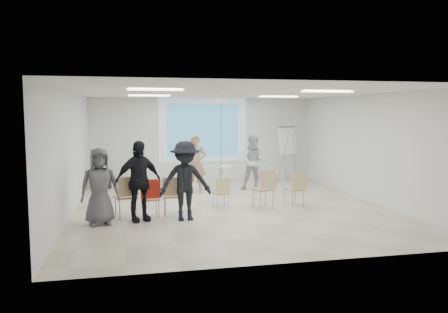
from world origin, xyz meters
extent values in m
cube|color=beige|center=(0.00, 0.00, -0.05)|extent=(8.00, 9.00, 0.10)
cube|color=white|center=(0.00, 0.00, 3.05)|extent=(8.00, 9.00, 0.10)
cube|color=silver|center=(0.00, 4.55, 1.50)|extent=(8.00, 0.10, 3.00)
cube|color=silver|center=(-4.05, 0.00, 1.50)|extent=(0.10, 9.00, 3.00)
cube|color=silver|center=(4.05, 0.00, 1.50)|extent=(0.10, 9.00, 3.00)
cube|color=silver|center=(0.00, 4.49, 1.85)|extent=(3.20, 0.01, 2.30)
cube|color=teal|center=(0.00, 4.47, 1.85)|extent=(2.60, 0.01, 1.90)
cylinder|color=white|center=(0.24, 2.40, 0.03)|extent=(0.54, 0.54, 0.05)
cylinder|color=white|center=(0.24, 2.40, 0.38)|extent=(0.15, 0.15, 0.71)
cylinder|color=silver|center=(0.24, 2.40, 0.76)|extent=(0.74, 0.74, 0.04)
cube|color=white|center=(0.30, 2.38, 0.79)|extent=(0.26, 0.22, 0.01)
cube|color=#448ECC|center=(0.15, 2.46, 0.80)|extent=(0.18, 0.24, 0.02)
imported|color=tan|center=(-0.62, 2.13, 1.02)|extent=(0.85, 0.67, 2.05)
imported|color=silver|center=(1.30, 2.27, 1.00)|extent=(1.09, 0.94, 2.00)
cube|color=white|center=(-0.44, 2.38, 1.35)|extent=(0.07, 0.14, 0.04)
cube|color=white|center=(1.12, 2.52, 1.35)|extent=(0.06, 0.13, 0.04)
cube|color=tan|center=(-2.70, -0.75, 0.50)|extent=(0.58, 0.58, 0.04)
cube|color=tan|center=(-2.64, -0.96, 0.78)|extent=(0.48, 0.23, 0.45)
cylinder|color=gray|center=(-2.83, -0.98, 0.25)|extent=(0.03, 0.03, 0.49)
cylinder|color=#92949A|center=(-2.47, -0.88, 0.25)|extent=(0.03, 0.03, 0.49)
cylinder|color=gray|center=(-2.94, -0.62, 0.25)|extent=(0.03, 0.03, 0.49)
cylinder|color=gray|center=(-2.57, -0.51, 0.25)|extent=(0.03, 0.03, 0.49)
cube|color=tan|center=(-2.12, -0.81, 0.44)|extent=(0.46, 0.46, 0.04)
cube|color=tan|center=(-2.10, -1.00, 0.68)|extent=(0.42, 0.13, 0.39)
cylinder|color=gray|center=(-2.27, -0.99, 0.21)|extent=(0.02, 0.02, 0.43)
cylinder|color=#93969B|center=(-1.94, -0.95, 0.21)|extent=(0.02, 0.02, 0.43)
cylinder|color=gray|center=(-2.31, -0.67, 0.21)|extent=(0.02, 0.02, 0.43)
cylinder|color=gray|center=(-1.98, -0.62, 0.21)|extent=(0.02, 0.02, 0.43)
cube|color=tan|center=(-1.59, -0.72, 0.48)|extent=(0.51, 0.51, 0.04)
cube|color=tan|center=(-1.63, -0.93, 0.74)|extent=(0.45, 0.16, 0.42)
cylinder|color=gray|center=(-1.80, -0.87, 0.23)|extent=(0.03, 0.03, 0.47)
cylinder|color=gray|center=(-1.45, -0.93, 0.23)|extent=(0.03, 0.03, 0.47)
cylinder|color=gray|center=(-1.74, -0.51, 0.23)|extent=(0.03, 0.03, 0.47)
cylinder|color=gray|center=(-1.39, -0.57, 0.23)|extent=(0.03, 0.03, 0.47)
cube|color=tan|center=(-0.29, -0.20, 0.41)|extent=(0.43, 0.43, 0.04)
cube|color=tan|center=(-0.27, -0.38, 0.63)|extent=(0.39, 0.13, 0.36)
cylinder|color=#969A9E|center=(-0.43, -0.37, 0.20)|extent=(0.02, 0.02, 0.40)
cylinder|color=gray|center=(-0.12, -0.33, 0.20)|extent=(0.02, 0.02, 0.40)
cylinder|color=gray|center=(-0.47, -0.07, 0.20)|extent=(0.02, 0.02, 0.40)
cylinder|color=gray|center=(-0.16, -0.03, 0.20)|extent=(0.02, 0.02, 0.40)
cube|color=tan|center=(0.78, -0.41, 0.50)|extent=(0.57, 0.57, 0.04)
cube|color=tan|center=(0.84, -0.63, 0.78)|extent=(0.48, 0.20, 0.45)
cylinder|color=#919398|center=(0.65, -0.64, 0.25)|extent=(0.03, 0.03, 0.49)
cylinder|color=gray|center=(1.01, -0.55, 0.25)|extent=(0.03, 0.03, 0.49)
cylinder|color=gray|center=(0.55, -0.27, 0.25)|extent=(0.03, 0.03, 0.49)
cylinder|color=gray|center=(0.92, -0.18, 0.25)|extent=(0.03, 0.03, 0.49)
cube|color=tan|center=(1.64, -0.39, 0.48)|extent=(0.55, 0.55, 0.04)
cube|color=tan|center=(1.70, -0.59, 0.74)|extent=(0.45, 0.21, 0.42)
cylinder|color=gray|center=(1.52, -0.61, 0.23)|extent=(0.03, 0.03, 0.46)
cylinder|color=gray|center=(1.86, -0.51, 0.23)|extent=(0.03, 0.03, 0.46)
cylinder|color=gray|center=(1.42, -0.27, 0.23)|extent=(0.03, 0.03, 0.46)
cylinder|color=gray|center=(1.76, -0.17, 0.23)|extent=(0.03, 0.03, 0.46)
cube|color=#A52014|center=(-2.12, -1.03, 0.72)|extent=(0.46, 0.16, 0.43)
imported|color=black|center=(-1.59, -0.70, 0.51)|extent=(0.39, 0.31, 0.03)
imported|color=black|center=(-2.40, -1.11, 1.06)|extent=(1.42, 1.13, 2.12)
imported|color=black|center=(-1.34, -1.25, 1.04)|extent=(1.38, 0.80, 2.08)
imported|color=#545459|center=(-3.24, -1.27, 0.96)|extent=(1.04, 0.79, 1.92)
cylinder|color=gray|center=(2.77, 3.63, 0.93)|extent=(0.39, 0.12, 1.83)
cylinder|color=gray|center=(3.26, 3.79, 0.93)|extent=(0.28, 0.31, 1.83)
cylinder|color=gray|center=(2.92, 4.03, 0.93)|extent=(0.14, 0.40, 1.83)
cube|color=white|center=(2.98, 3.83, 1.50)|extent=(0.75, 0.41, 1.03)
cube|color=gray|center=(2.97, 3.87, 1.97)|extent=(0.73, 0.28, 0.07)
cube|color=black|center=(-3.52, 3.51, 0.29)|extent=(0.62, 0.56, 0.52)
cube|color=#95989D|center=(-3.52, 3.51, 0.66)|extent=(0.44, 0.41, 0.23)
cylinder|color=black|center=(-3.67, 3.30, 0.03)|extent=(0.08, 0.08, 0.06)
cylinder|color=black|center=(-3.27, 3.43, 0.03)|extent=(0.08, 0.08, 0.06)
cylinder|color=black|center=(-3.77, 3.59, 0.03)|extent=(0.08, 0.08, 0.06)
cylinder|color=black|center=(-3.37, 3.72, 0.03)|extent=(0.08, 0.08, 0.06)
cube|color=white|center=(0.10, 1.50, 2.82)|extent=(0.30, 0.25, 0.10)
cylinder|color=gray|center=(0.10, 1.50, 2.93)|extent=(0.04, 0.04, 0.14)
cylinder|color=black|center=(0.04, 1.42, 1.39)|extent=(0.01, 0.01, 2.77)
cylinder|color=white|center=(0.14, 1.40, 1.39)|extent=(0.01, 0.01, 2.77)
cube|color=white|center=(-2.00, 2.00, 2.97)|extent=(1.20, 0.30, 0.02)
cube|color=white|center=(2.00, 2.00, 2.97)|extent=(1.20, 0.30, 0.02)
cube|color=white|center=(-2.00, -1.50, 2.97)|extent=(1.20, 0.30, 0.02)
cube|color=white|center=(2.00, -1.50, 2.97)|extent=(1.20, 0.30, 0.02)
camera|label=1|loc=(-2.51, -11.13, 2.48)|focal=35.00mm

